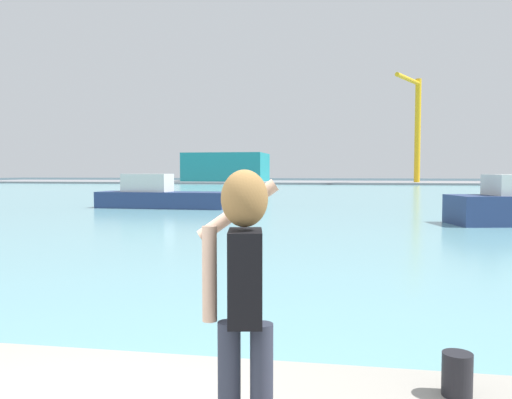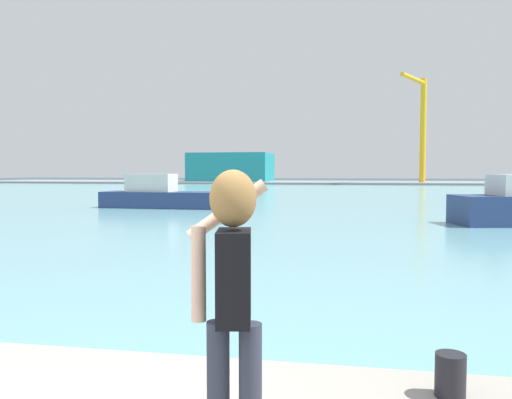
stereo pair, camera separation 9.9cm
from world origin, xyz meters
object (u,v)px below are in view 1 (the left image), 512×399
at_px(person_photographer, 243,282).
at_px(harbor_bollard, 457,374).
at_px(warehouse_left, 227,167).
at_px(boat_moored, 160,196).
at_px(port_crane, 416,120).

distance_m(person_photographer, harbor_bollard, 2.03).
bearing_deg(warehouse_left, boat_moored, -80.43).
relative_size(person_photographer, port_crane, 0.10).
distance_m(boat_moored, warehouse_left, 66.69).
xyz_separation_m(person_photographer, harbor_bollard, (1.46, 1.08, -0.90)).
xyz_separation_m(person_photographer, port_crane, (12.39, 87.30, 9.34)).
height_order(person_photographer, port_crane, port_crane).
height_order(boat_moored, warehouse_left, warehouse_left).
distance_m(boat_moored, port_crane, 65.43).
height_order(harbor_bollard, boat_moored, boat_moored).
bearing_deg(warehouse_left, person_photographer, -76.80).
bearing_deg(harbor_bollard, warehouse_left, 104.21).
height_order(boat_moored, port_crane, port_crane).
bearing_deg(person_photographer, port_crane, -18.33).
distance_m(person_photographer, boat_moored, 28.95).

